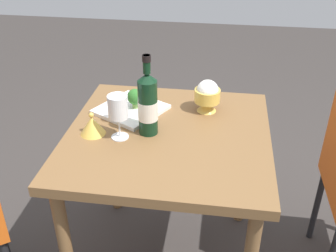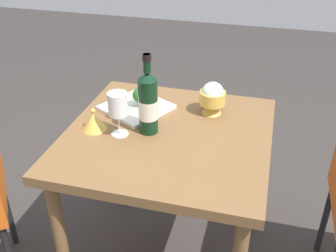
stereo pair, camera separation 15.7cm
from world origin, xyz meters
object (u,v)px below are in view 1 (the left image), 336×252
serving_plate (131,109)px  rice_bowl_lid (92,125)px  rice_bowl (207,95)px  wine_bottle (148,104)px  carrot_garnish_left (118,109)px  broccoli_floret (135,97)px  wine_glass (118,108)px

serving_plate → rice_bowl_lid: bearing=152.6°
rice_bowl_lid → rice_bowl: bearing=-59.3°
wine_bottle → rice_bowl: bearing=-45.0°
wine_bottle → rice_bowl: (0.21, -0.22, -0.05)m
serving_plate → carrot_garnish_left: carrot_garnish_left is taller
rice_bowl_lid → carrot_garnish_left: size_ratio=1.91×
broccoli_floret → serving_plate: bearing=102.1°
wine_glass → serving_plate: wine_glass is taller
wine_glass → carrot_garnish_left: bearing=17.1°
wine_bottle → wine_glass: wine_bottle is taller
wine_glass → serving_plate: (0.22, 0.01, -0.12)m
wine_bottle → rice_bowl_lid: size_ratio=3.22×
rice_bowl_lid → carrot_garnish_left: rice_bowl_lid is taller
wine_bottle → rice_bowl_lid: bearing=100.6°
serving_plate → broccoli_floret: size_ratio=3.94×
broccoli_floret → carrot_garnish_left: 0.09m
wine_glass → broccoli_floret: wine_glass is taller
wine_bottle → rice_bowl: size_ratio=2.27×
wine_glass → carrot_garnish_left: wine_glass is taller
wine_bottle → serving_plate: wine_bottle is taller
rice_bowl_lid → broccoli_floret: (0.21, -0.13, 0.03)m
wine_bottle → serving_plate: size_ratio=0.95×
wine_glass → broccoli_floret: size_ratio=2.09×
rice_bowl → broccoli_floret: rice_bowl is taller
rice_bowl → wine_glass: bearing=130.0°
rice_bowl_lid → serving_plate: rice_bowl_lid is taller
wine_bottle → carrot_garnish_left: wine_bottle is taller
serving_plate → wine_glass: bearing=-178.4°
rice_bowl → serving_plate: bearing=99.1°
rice_bowl → broccoli_floret: size_ratio=1.65×
wine_bottle → broccoli_floret: (0.17, 0.09, -0.06)m
carrot_garnish_left → wine_bottle: bearing=-123.4°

